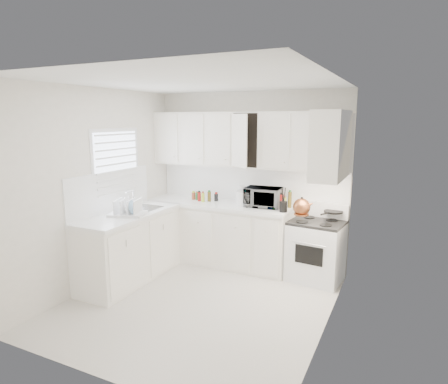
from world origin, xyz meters
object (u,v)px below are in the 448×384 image
Objects in this scene: stove at (316,243)px; rice_cooker at (244,197)px; tea_kettle at (302,206)px; utensil_crock at (284,199)px; dish_rack at (127,206)px; microwave at (263,195)px.

stove is 4.29× the size of rice_cooker.
tea_kettle is 1.14× the size of rice_cooker.
utensil_crock reaches higher than rice_cooker.
tea_kettle is at bearing -8.60° from utensil_crock.
stove is 0.59m from tea_kettle.
stove is 2.39× the size of dish_rack.
microwave is (-0.80, 0.06, 0.59)m from stove.
microwave is at bearing 5.12° from rice_cooker.
microwave is 1.13× the size of dish_rack.
rice_cooker is at bearing 27.58° from dish_rack.
stove is 0.99m from microwave.
microwave is (-0.62, 0.22, 0.05)m from tea_kettle.
stove is 1.21m from rice_cooker.
microwave is 1.44× the size of utensil_crock.
rice_cooker is at bearing -179.03° from microwave.
utensil_crock is at bearing 174.15° from tea_kettle.
tea_kettle is at bearing -132.41° from stove.
tea_kettle reaches higher than rice_cooker.
rice_cooker is (-0.90, 0.20, 0.00)m from tea_kettle.
rice_cooker is at bearing -175.92° from stove.
microwave reaches higher than tea_kettle.
dish_rack is at bearing -151.08° from tea_kettle.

